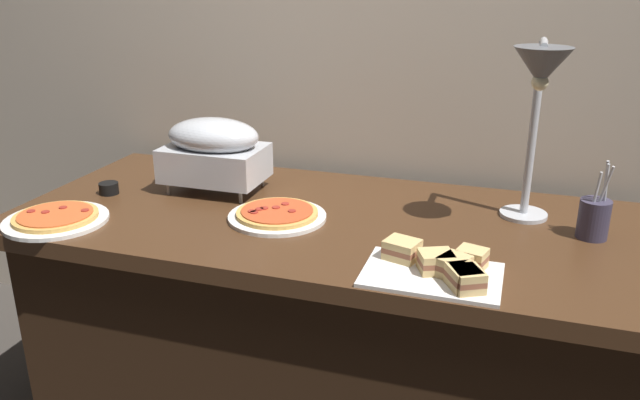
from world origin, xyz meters
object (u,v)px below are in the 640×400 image
at_px(sandwich_platter, 441,268).
at_px(sauce_cup_near, 109,188).
at_px(pizza_plate_front, 277,215).
at_px(utensil_holder, 594,218).
at_px(heat_lamp, 539,87).
at_px(chafing_dish, 214,150).
at_px(pizza_plate_center, 56,218).

relative_size(sandwich_platter, sauce_cup_near, 5.23).
distance_m(pizza_plate_front, sandwich_platter, 0.57).
distance_m(sandwich_platter, sauce_cup_near, 1.16).
bearing_deg(pizza_plate_front, utensil_holder, 8.91).
xyz_separation_m(heat_lamp, utensil_holder, (0.18, 0.01, -0.35)).
relative_size(chafing_dish, utensil_holder, 1.47).
relative_size(pizza_plate_center, utensil_holder, 1.35).
height_order(pizza_plate_center, sandwich_platter, sandwich_platter).
bearing_deg(sandwich_platter, pizza_plate_center, 179.59).
distance_m(sauce_cup_near, utensil_holder, 1.50).
relative_size(heat_lamp, sauce_cup_near, 8.31).
distance_m(chafing_dish, utensil_holder, 1.17).
height_order(pizza_plate_center, sauce_cup_near, sauce_cup_near).
bearing_deg(sauce_cup_near, utensil_holder, 3.92).
bearing_deg(pizza_plate_center, sauce_cup_near, 90.65).
xyz_separation_m(chafing_dish, utensil_holder, (1.17, -0.04, -0.08)).
relative_size(chafing_dish, pizza_plate_front, 1.11).
bearing_deg(utensil_holder, pizza_plate_center, -166.23).
relative_size(sandwich_platter, utensil_holder, 1.49).
bearing_deg(pizza_plate_front, heat_lamp, 10.41).
height_order(sauce_cup_near, utensil_holder, utensil_holder).
distance_m(sandwich_platter, utensil_holder, 0.52).
bearing_deg(pizza_plate_center, pizza_plate_front, 20.45).
bearing_deg(sandwich_platter, heat_lamp, 63.61).
distance_m(heat_lamp, sandwich_platter, 0.56).
xyz_separation_m(sandwich_platter, sauce_cup_near, (-1.13, 0.27, -0.00)).
xyz_separation_m(pizza_plate_center, utensil_holder, (1.49, 0.36, 0.05)).
bearing_deg(sauce_cup_near, sandwich_platter, -13.47).
bearing_deg(heat_lamp, sauce_cup_near, -175.96).
height_order(heat_lamp, pizza_plate_front, heat_lamp).
bearing_deg(sauce_cup_near, pizza_plate_front, -3.35).
xyz_separation_m(chafing_dish, sauce_cup_near, (-0.32, -0.14, -0.12)).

